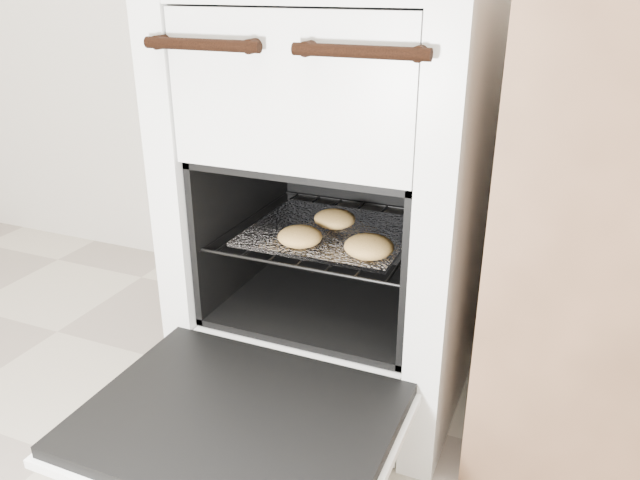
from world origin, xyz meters
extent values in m
cube|color=silver|center=(0.07, 1.20, 0.43)|extent=(0.56, 0.60, 0.86)
cylinder|color=black|center=(-0.06, 0.88, 0.75)|extent=(0.21, 0.02, 0.02)
cylinder|color=black|center=(0.20, 0.88, 0.75)|extent=(0.21, 0.02, 0.02)
cube|color=black|center=(0.07, 0.71, 0.20)|extent=(0.49, 0.38, 0.02)
cube|color=silver|center=(0.07, 0.71, 0.18)|extent=(0.51, 0.39, 0.02)
cylinder|color=black|center=(-0.13, 1.12, 0.37)|extent=(0.01, 0.39, 0.01)
cylinder|color=black|center=(0.27, 1.12, 0.37)|extent=(0.01, 0.39, 0.01)
cylinder|color=black|center=(0.07, 0.94, 0.37)|extent=(0.40, 0.01, 0.01)
cylinder|color=black|center=(0.07, 1.31, 0.37)|extent=(0.40, 0.01, 0.01)
cylinder|color=black|center=(-0.10, 1.12, 0.37)|extent=(0.01, 0.38, 0.01)
cylinder|color=black|center=(-0.04, 1.12, 0.37)|extent=(0.01, 0.38, 0.01)
cylinder|color=black|center=(0.01, 1.12, 0.37)|extent=(0.01, 0.38, 0.01)
cylinder|color=black|center=(0.07, 1.12, 0.37)|extent=(0.01, 0.38, 0.01)
cylinder|color=black|center=(0.13, 1.12, 0.37)|extent=(0.01, 0.38, 0.01)
cylinder|color=black|center=(0.18, 1.12, 0.37)|extent=(0.01, 0.38, 0.01)
cylinder|color=black|center=(0.24, 1.12, 0.37)|extent=(0.01, 0.38, 0.01)
cube|color=white|center=(0.07, 1.11, 0.37)|extent=(0.32, 0.28, 0.01)
ellipsoid|color=tan|center=(0.18, 1.01, 0.40)|extent=(0.13, 0.13, 0.04)
ellipsoid|color=tan|center=(0.05, 1.01, 0.39)|extent=(0.11, 0.11, 0.04)
ellipsoid|color=tan|center=(0.07, 1.13, 0.39)|extent=(0.11, 0.11, 0.03)
camera|label=1|loc=(0.51, 0.02, 0.85)|focal=35.00mm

